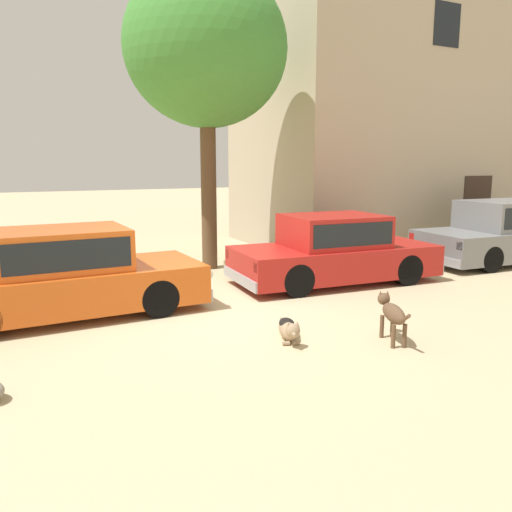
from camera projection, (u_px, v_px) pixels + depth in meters
ground_plane at (210, 317)px, 8.45m from camera, size 80.00×80.00×0.00m
parked_sedan_nearest at (65, 273)px, 8.39m from camera, size 4.54×1.90×1.44m
parked_sedan_second at (334, 249)px, 10.74m from camera, size 4.45×2.08×1.42m
parked_sedan_third at (507, 232)px, 12.96m from camera, size 4.92×2.12×1.55m
apartment_block at (471, 104)px, 17.77m from camera, size 16.04×5.20×8.92m
stray_dog_spotted at (288, 329)px, 7.33m from camera, size 0.46×1.07×0.38m
stray_dog_tan at (392, 313)px, 7.22m from camera, size 0.44×1.03×0.65m
acacia_tree_left at (206, 49)px, 11.43m from camera, size 3.69×3.32×6.75m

